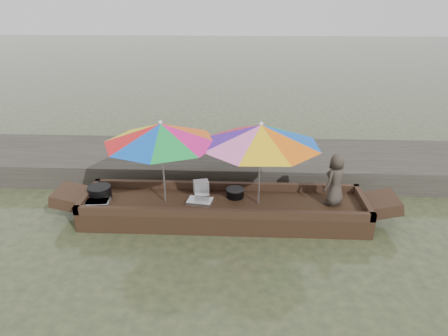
{
  "coord_description": "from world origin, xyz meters",
  "views": [
    {
      "loc": [
        0.32,
        -6.53,
        3.83
      ],
      "look_at": [
        0.0,
        0.1,
        1.0
      ],
      "focal_mm": 32.0,
      "sensor_mm": 36.0,
      "label": 1
    }
  ],
  "objects_px": {
    "umbrella_bow": "(163,163)",
    "umbrella_stern": "(260,164)",
    "cooking_pot": "(100,192)",
    "supply_bag": "(201,187)",
    "tray_crayfish": "(97,203)",
    "boat_hull": "(224,211)",
    "charcoal_grill": "(235,193)",
    "tray_scallop": "(200,201)",
    "vendor": "(336,180)"
  },
  "relations": [
    {
      "from": "umbrella_bow",
      "to": "umbrella_stern",
      "type": "distance_m",
      "value": 1.73
    },
    {
      "from": "charcoal_grill",
      "to": "tray_scallop",
      "type": "bearing_deg",
      "value": -157.6
    },
    {
      "from": "cooking_pot",
      "to": "charcoal_grill",
      "type": "bearing_deg",
      "value": 3.35
    },
    {
      "from": "cooking_pot",
      "to": "tray_scallop",
      "type": "distance_m",
      "value": 1.91
    },
    {
      "from": "cooking_pot",
      "to": "umbrella_bow",
      "type": "height_order",
      "value": "umbrella_bow"
    },
    {
      "from": "supply_bag",
      "to": "tray_crayfish",
      "type": "bearing_deg",
      "value": -162.83
    },
    {
      "from": "cooking_pot",
      "to": "supply_bag",
      "type": "distance_m",
      "value": 1.91
    },
    {
      "from": "tray_crayfish",
      "to": "vendor",
      "type": "height_order",
      "value": "vendor"
    },
    {
      "from": "cooking_pot",
      "to": "vendor",
      "type": "xyz_separation_m",
      "value": [
        4.35,
        -0.04,
        0.37
      ]
    },
    {
      "from": "boat_hull",
      "to": "tray_scallop",
      "type": "distance_m",
      "value": 0.49
    },
    {
      "from": "tray_crayfish",
      "to": "supply_bag",
      "type": "distance_m",
      "value": 1.93
    },
    {
      "from": "vendor",
      "to": "umbrella_bow",
      "type": "xyz_separation_m",
      "value": [
        -3.09,
        -0.04,
        0.29
      ]
    },
    {
      "from": "tray_scallop",
      "to": "supply_bag",
      "type": "bearing_deg",
      "value": 92.05
    },
    {
      "from": "boat_hull",
      "to": "umbrella_stern",
      "type": "height_order",
      "value": "umbrella_stern"
    },
    {
      "from": "tray_crayfish",
      "to": "charcoal_grill",
      "type": "height_order",
      "value": "charcoal_grill"
    },
    {
      "from": "tray_crayfish",
      "to": "umbrella_bow",
      "type": "bearing_deg",
      "value": 10.47
    },
    {
      "from": "cooking_pot",
      "to": "vendor",
      "type": "bearing_deg",
      "value": -0.5
    },
    {
      "from": "vendor",
      "to": "umbrella_bow",
      "type": "relative_size",
      "value": 0.48
    },
    {
      "from": "charcoal_grill",
      "to": "cooking_pot",
      "type": "bearing_deg",
      "value": -176.65
    },
    {
      "from": "charcoal_grill",
      "to": "supply_bag",
      "type": "xyz_separation_m",
      "value": [
        -0.66,
        0.12,
        0.05
      ]
    },
    {
      "from": "tray_crayfish",
      "to": "vendor",
      "type": "bearing_deg",
      "value": 3.55
    },
    {
      "from": "tray_crayfish",
      "to": "tray_scallop",
      "type": "xyz_separation_m",
      "value": [
        1.86,
        0.19,
        -0.01
      ]
    },
    {
      "from": "cooking_pot",
      "to": "umbrella_bow",
      "type": "relative_size",
      "value": 0.21
    },
    {
      "from": "charcoal_grill",
      "to": "umbrella_stern",
      "type": "bearing_deg",
      "value": -28.14
    },
    {
      "from": "charcoal_grill",
      "to": "umbrella_bow",
      "type": "distance_m",
      "value": 1.49
    },
    {
      "from": "cooking_pot",
      "to": "supply_bag",
      "type": "bearing_deg",
      "value": 7.96
    },
    {
      "from": "boat_hull",
      "to": "cooking_pot",
      "type": "height_order",
      "value": "cooking_pot"
    },
    {
      "from": "umbrella_bow",
      "to": "umbrella_stern",
      "type": "bearing_deg",
      "value": 0.0
    },
    {
      "from": "tray_crayfish",
      "to": "charcoal_grill",
      "type": "xyz_separation_m",
      "value": [
        2.5,
        0.45,
        0.03
      ]
    },
    {
      "from": "supply_bag",
      "to": "tray_scallop",
      "type": "bearing_deg",
      "value": -87.95
    },
    {
      "from": "supply_bag",
      "to": "umbrella_stern",
      "type": "xyz_separation_m",
      "value": [
        1.09,
        -0.35,
        0.65
      ]
    },
    {
      "from": "tray_scallop",
      "to": "cooking_pot",
      "type": "bearing_deg",
      "value": 176.5
    },
    {
      "from": "tray_scallop",
      "to": "umbrella_bow",
      "type": "height_order",
      "value": "umbrella_bow"
    },
    {
      "from": "boat_hull",
      "to": "tray_scallop",
      "type": "bearing_deg",
      "value": -175.44
    },
    {
      "from": "charcoal_grill",
      "to": "umbrella_stern",
      "type": "height_order",
      "value": "umbrella_stern"
    },
    {
      "from": "boat_hull",
      "to": "umbrella_stern",
      "type": "relative_size",
      "value": 2.46
    },
    {
      "from": "boat_hull",
      "to": "umbrella_bow",
      "type": "xyz_separation_m",
      "value": [
        -1.09,
        0.0,
        0.95
      ]
    },
    {
      "from": "charcoal_grill",
      "to": "supply_bag",
      "type": "height_order",
      "value": "supply_bag"
    },
    {
      "from": "charcoal_grill",
      "to": "umbrella_bow",
      "type": "bearing_deg",
      "value": -169.89
    },
    {
      "from": "boat_hull",
      "to": "umbrella_stern",
      "type": "bearing_deg",
      "value": 0.0
    },
    {
      "from": "cooking_pot",
      "to": "vendor",
      "type": "relative_size",
      "value": 0.44
    },
    {
      "from": "tray_scallop",
      "to": "umbrella_bow",
      "type": "distance_m",
      "value": 0.99
    },
    {
      "from": "tray_crayfish",
      "to": "tray_scallop",
      "type": "height_order",
      "value": "tray_crayfish"
    },
    {
      "from": "boat_hull",
      "to": "vendor",
      "type": "height_order",
      "value": "vendor"
    },
    {
      "from": "boat_hull",
      "to": "cooking_pot",
      "type": "relative_size",
      "value": 11.98
    },
    {
      "from": "supply_bag",
      "to": "vendor",
      "type": "xyz_separation_m",
      "value": [
        2.46,
        -0.3,
        0.36
      ]
    },
    {
      "from": "tray_scallop",
      "to": "vendor",
      "type": "relative_size",
      "value": 0.46
    },
    {
      "from": "charcoal_grill",
      "to": "tray_crayfish",
      "type": "bearing_deg",
      "value": -169.71
    },
    {
      "from": "charcoal_grill",
      "to": "vendor",
      "type": "bearing_deg",
      "value": -5.95
    },
    {
      "from": "boat_hull",
      "to": "charcoal_grill",
      "type": "xyz_separation_m",
      "value": [
        0.21,
        0.23,
        0.25
      ]
    }
  ]
}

